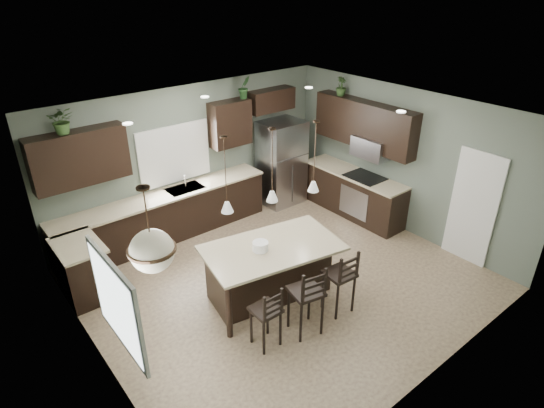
{
  "coord_description": "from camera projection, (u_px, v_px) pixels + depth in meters",
  "views": [
    {
      "loc": [
        -4.07,
        -4.73,
        4.66
      ],
      "look_at": [
        0.1,
        0.4,
        1.25
      ],
      "focal_mm": 30.0,
      "sensor_mm": 36.0,
      "label": 1
    }
  ],
  "objects": [
    {
      "name": "ground",
      "position": [
        282.0,
        280.0,
        7.67
      ],
      "size": [
        6.0,
        6.0,
        0.0
      ],
      "primitive_type": "plane",
      "color": "#9E8466",
      "rests_on": "ground"
    },
    {
      "name": "pantry_door",
      "position": [
        473.0,
        208.0,
        7.81
      ],
      "size": [
        0.04,
        0.82,
        2.04
      ],
      "primitive_type": "cube",
      "color": "white",
      "rests_on": "ground"
    },
    {
      "name": "window_back",
      "position": [
        174.0,
        154.0,
        8.63
      ],
      "size": [
        1.35,
        0.02,
        1.0
      ],
      "primitive_type": "cube",
      "color": "white",
      "rests_on": "room_shell"
    },
    {
      "name": "window_left",
      "position": [
        115.0,
        305.0,
        4.74
      ],
      "size": [
        0.02,
        1.1,
        1.0
      ],
      "primitive_type": "cube",
      "color": "white",
      "rests_on": "room_shell"
    },
    {
      "name": "left_return_cabs",
      "position": [
        82.0,
        271.0,
        7.13
      ],
      "size": [
        0.6,
        0.9,
        0.9
      ],
      "primitive_type": "cube",
      "color": "black",
      "rests_on": "ground"
    },
    {
      "name": "left_return_countertop",
      "position": [
        77.0,
        246.0,
        6.92
      ],
      "size": [
        0.66,
        0.96,
        0.04
      ],
      "primitive_type": "cube",
      "color": "beige",
      "rests_on": "left_return_cabs"
    },
    {
      "name": "back_lower_cabs",
      "position": [
        166.0,
        217.0,
        8.68
      ],
      "size": [
        4.2,
        0.6,
        0.9
      ],
      "primitive_type": "cube",
      "color": "black",
      "rests_on": "ground"
    },
    {
      "name": "back_countertop",
      "position": [
        164.0,
        196.0,
        8.45
      ],
      "size": [
        4.2,
        0.66,
        0.04
      ],
      "primitive_type": "cube",
      "color": "beige",
      "rests_on": "back_lower_cabs"
    },
    {
      "name": "sink_inset",
      "position": [
        185.0,
        189.0,
        8.7
      ],
      "size": [
        0.7,
        0.45,
        0.01
      ],
      "primitive_type": "cube",
      "color": "gray",
      "rests_on": "back_countertop"
    },
    {
      "name": "faucet",
      "position": [
        185.0,
        182.0,
        8.61
      ],
      "size": [
        0.02,
        0.02,
        0.28
      ],
      "primitive_type": "cylinder",
      "color": "silver",
      "rests_on": "back_countertop"
    },
    {
      "name": "back_upper_left",
      "position": [
        80.0,
        158.0,
        7.35
      ],
      "size": [
        1.55,
        0.34,
        0.9
      ],
      "primitive_type": "cube",
      "color": "black",
      "rests_on": "room_shell"
    },
    {
      "name": "back_upper_right",
      "position": [
        230.0,
        124.0,
        9.01
      ],
      "size": [
        0.85,
        0.34,
        0.9
      ],
      "primitive_type": "cube",
      "color": "black",
      "rests_on": "room_shell"
    },
    {
      "name": "fridge_header",
      "position": [
        271.0,
        100.0,
        9.46
      ],
      "size": [
        1.05,
        0.34,
        0.45
      ],
      "primitive_type": "cube",
      "color": "black",
      "rests_on": "room_shell"
    },
    {
      "name": "right_lower_cabs",
      "position": [
        353.0,
        194.0,
        9.59
      ],
      "size": [
        0.6,
        2.35,
        0.9
      ],
      "primitive_type": "cube",
      "color": "black",
      "rests_on": "ground"
    },
    {
      "name": "right_countertop",
      "position": [
        354.0,
        174.0,
        9.36
      ],
      "size": [
        0.66,
        2.35,
        0.04
      ],
      "primitive_type": "cube",
      "color": "beige",
      "rests_on": "right_lower_cabs"
    },
    {
      "name": "cooktop",
      "position": [
        365.0,
        177.0,
        9.16
      ],
      "size": [
        0.58,
        0.75,
        0.02
      ],
      "primitive_type": "cube",
      "color": "black",
      "rests_on": "right_countertop"
    },
    {
      "name": "wall_oven_front",
      "position": [
        353.0,
        203.0,
        9.23
      ],
      "size": [
        0.01,
        0.72,
        0.6
      ],
      "primitive_type": "cube",
      "color": "gray",
      "rests_on": "right_lower_cabs"
    },
    {
      "name": "right_upper_cabs",
      "position": [
        364.0,
        124.0,
        8.97
      ],
      "size": [
        0.34,
        2.35,
        0.9
      ],
      "primitive_type": "cube",
      "color": "black",
      "rests_on": "room_shell"
    },
    {
      "name": "microwave",
      "position": [
        371.0,
        148.0,
        8.94
      ],
      "size": [
        0.4,
        0.75,
        0.4
      ],
      "primitive_type": "cube",
      "color": "gray",
      "rests_on": "right_upper_cabs"
    },
    {
      "name": "refrigerator",
      "position": [
        281.0,
        163.0,
        9.89
      ],
      "size": [
        0.9,
        0.74,
        1.85
      ],
      "primitive_type": "cube",
      "color": "#9C9BA4",
      "rests_on": "ground"
    },
    {
      "name": "kitchen_island",
      "position": [
        272.0,
        272.0,
        7.1
      ],
      "size": [
        2.25,
        1.54,
        0.92
      ],
      "primitive_type": "cube",
      "rotation": [
        0.0,
        0.0,
        -0.19
      ],
      "color": "black",
      "rests_on": "ground"
    },
    {
      "name": "serving_dish",
      "position": [
        260.0,
        246.0,
        6.77
      ],
      "size": [
        0.24,
        0.24,
        0.14
      ],
      "primitive_type": "cylinder",
      "color": "white",
      "rests_on": "kitchen_island"
    },
    {
      "name": "bar_stool_left",
      "position": [
        266.0,
        316.0,
        6.14
      ],
      "size": [
        0.37,
        0.37,
        0.99
      ],
      "primitive_type": "cube",
      "rotation": [
        0.0,
        0.0,
        -0.01
      ],
      "color": "black",
      "rests_on": "ground"
    },
    {
      "name": "bar_stool_center",
      "position": [
        306.0,
        299.0,
        6.34
      ],
      "size": [
        0.5,
        0.5,
        1.15
      ],
      "primitive_type": "cube",
      "rotation": [
        0.0,
        0.0,
        -0.2
      ],
      "color": "black",
      "rests_on": "ground"
    },
    {
      "name": "bar_stool_right",
      "position": [
        339.0,
        280.0,
        6.76
      ],
      "size": [
        0.44,
        0.44,
        1.09
      ],
      "primitive_type": "cube",
      "rotation": [
        0.0,
        0.0,
        -0.08
      ],
      "color": "black",
      "rests_on": "ground"
    },
    {
      "name": "pendant_left",
      "position": [
        226.0,
        175.0,
        5.98
      ],
      "size": [
        0.17,
        0.17,
        1.1
      ],
      "primitive_type": null,
      "color": "white",
      "rests_on": "room_shell"
    },
    {
      "name": "pendant_center",
      "position": [
        272.0,
        166.0,
        6.28
      ],
      "size": [
        0.17,
        0.17,
        1.1
      ],
      "primitive_type": null,
      "color": "silver",
      "rests_on": "room_shell"
    },
    {
      "name": "pendant_right",
      "position": [
        315.0,
        157.0,
        6.57
      ],
      "size": [
        0.17,
        0.17,
        1.1
      ],
      "primitive_type": null,
      "color": "silver",
      "rests_on": "room_shell"
    },
    {
      "name": "chandelier",
      "position": [
        149.0,
        230.0,
        4.62
      ],
      "size": [
        0.51,
        0.51,
        0.99
      ],
      "primitive_type": null,
      "color": "beige",
      "rests_on": "room_shell"
    },
    {
      "name": "plant_back_left",
      "position": [
        62.0,
        120.0,
        6.94
      ],
      "size": [
        0.48,
        0.44,
        0.43
      ],
      "primitive_type": "imported",
      "rotation": [
        0.0,
        0.0,
        -0.34
      ],
      "color": "#2E4C21",
      "rests_on": "back_upper_left"
    },
    {
      "name": "plant_back_right",
      "position": [
        244.0,
        87.0,
        8.88
      ],
      "size": [
        0.25,
        0.21,
        0.44
      ],
      "primitive_type": "imported",
      "rotation": [
        0.0,
        0.0,
        -0.05
      ],
      "color": "#224A20",
      "rests_on": "back_upper_right"
    },
    {
      "name": "plant_right_wall",
      "position": [
        341.0,
        86.0,
        9.11
      ],
      "size": [
        0.22,
        0.22,
        0.37
      ],
      "primitive_type": "imported",
      "rotation": [
        0.0,
        0.0,
        -0.04
      ],
      "color": "#2D4A20",
      "rests_on": "right_upper_cabs"
    },
    {
      "name": "room_shell",
      "position": [
        283.0,
        189.0,
        6.9
      ],
      "size": [
        6.0,
        6.0,
        6.0
      ],
      "color": "#5D695C",
      "rests_on": "ground"
    }
  ]
}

